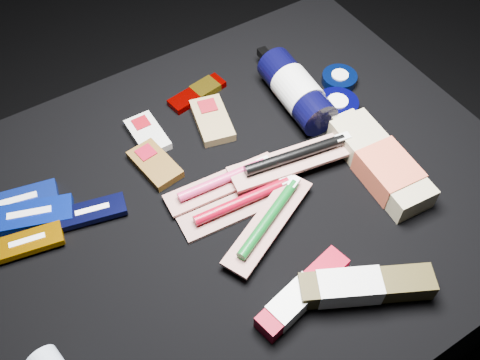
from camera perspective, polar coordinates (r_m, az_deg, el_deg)
ground at (r=1.27m, az=-0.34°, el=-11.92°), size 3.00×3.00×0.00m
cloth_table at (r=1.09m, az=-0.39°, el=-7.57°), size 0.98×0.78×0.40m
luna_bar_0 at (r=0.98m, az=-22.64°, el=-2.23°), size 0.14×0.08×0.02m
luna_bar_1 at (r=0.95m, az=-21.43°, el=-3.56°), size 0.15×0.09×0.02m
luna_bar_2 at (r=0.92m, az=-15.39°, el=-3.26°), size 0.12×0.07×0.01m
luna_bar_3 at (r=0.92m, az=-21.65°, el=-6.20°), size 0.12×0.06×0.01m
clif_bar_0 at (r=0.97m, az=-9.20°, el=1.81°), size 0.07×0.11×0.02m
clif_bar_1 at (r=1.01m, az=-9.92°, el=4.95°), size 0.05×0.10×0.02m
clif_bar_2 at (r=1.02m, az=-3.06°, el=6.59°), size 0.09×0.12×0.02m
power_bar at (r=1.08m, az=-4.31°, el=9.37°), size 0.13×0.06×0.01m
lotion_bottle at (r=1.04m, az=6.00°, el=9.48°), size 0.09×0.24×0.07m
cream_tin_upper at (r=1.12m, az=10.55°, el=10.57°), size 0.07×0.07×0.02m
cream_tin_lower at (r=1.06m, az=10.30°, el=7.83°), size 0.08×0.08×0.03m
bodywash_bottle at (r=0.97m, az=14.81°, el=1.62°), size 0.09×0.23×0.05m
toothbrush_pack_0 at (r=0.90m, az=0.43°, el=-2.41°), size 0.23×0.07×0.02m
toothbrush_pack_1 at (r=0.92m, az=-1.73°, el=-0.12°), size 0.21×0.06×0.02m
toothbrush_pack_2 at (r=0.87m, az=3.17°, el=-4.18°), size 0.21×0.13×0.02m
toothbrush_pack_3 at (r=0.94m, az=6.08°, el=2.48°), size 0.24×0.10×0.03m
toothpaste_carton_red at (r=0.82m, az=6.36°, el=-12.20°), size 0.17×0.07×0.03m
toothpaste_carton_green at (r=0.83m, az=12.66°, el=-11.04°), size 0.20×0.13×0.04m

